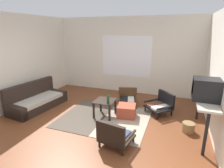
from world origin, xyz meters
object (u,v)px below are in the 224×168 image
(coffee_table, at_px, (105,104))
(glass_bottle, at_px, (108,99))
(armchair_striped_foreground, at_px, (115,136))
(couch, at_px, (37,100))
(armchair_corner, at_px, (161,104))
(clay_vase, at_px, (204,87))
(wicker_basket, at_px, (188,127))
(armchair_by_window, at_px, (128,98))
(crt_television, at_px, (207,89))
(console_shelf, at_px, (204,101))
(ottoman_orange, at_px, (126,111))

(coffee_table, relative_size, glass_bottle, 1.93)
(coffee_table, height_order, armchair_striped_foreground, armchair_striped_foreground)
(couch, relative_size, armchair_corner, 2.14)
(armchair_corner, bearing_deg, clay_vase, -29.08)
(glass_bottle, relative_size, wicker_basket, 1.02)
(armchair_by_window, xyz_separation_m, crt_television, (1.95, -1.31, 0.90))
(armchair_striped_foreground, bearing_deg, glass_bottle, 117.47)
(clay_vase, height_order, wicker_basket, clay_vase)
(armchair_corner, relative_size, glass_bottle, 2.99)
(coffee_table, distance_m, armchair_by_window, 1.04)
(armchair_by_window, bearing_deg, clay_vase, -21.76)
(crt_television, relative_size, wicker_basket, 1.98)
(armchair_by_window, xyz_separation_m, wicker_basket, (1.72, -1.05, -0.11))
(armchair_corner, distance_m, console_shelf, 1.34)
(armchair_by_window, distance_m, glass_bottle, 1.19)
(ottoman_orange, distance_m, wicker_basket, 1.56)
(coffee_table, height_order, wicker_basket, coffee_table)
(armchair_by_window, distance_m, crt_television, 2.52)
(couch, height_order, armchair_corner, couch)
(glass_bottle, bearing_deg, crt_television, -5.01)
(glass_bottle, bearing_deg, ottoman_orange, 38.84)
(glass_bottle, xyz_separation_m, wicker_basket, (1.93, 0.07, -0.46))
(ottoman_orange, bearing_deg, coffee_table, -163.01)
(ottoman_orange, bearing_deg, glass_bottle, -141.16)
(coffee_table, xyz_separation_m, console_shelf, (2.32, -0.11, 0.45))
(console_shelf, distance_m, wicker_basket, 0.73)
(armchair_corner, relative_size, ottoman_orange, 1.79)
(couch, bearing_deg, clay_vase, 4.68)
(glass_bottle, height_order, wicker_basket, glass_bottle)
(ottoman_orange, bearing_deg, couch, -172.59)
(couch, relative_size, armchair_by_window, 2.56)
(armchair_striped_foreground, bearing_deg, wicker_basket, 38.59)
(coffee_table, distance_m, armchair_striped_foreground, 1.39)
(console_shelf, bearing_deg, clay_vase, 90.00)
(armchair_striped_foreground, height_order, glass_bottle, glass_bottle)
(couch, bearing_deg, wicker_basket, 1.25)
(couch, distance_m, console_shelf, 4.47)
(couch, bearing_deg, armchair_striped_foreground, -19.90)
(armchair_corner, bearing_deg, wicker_basket, -48.44)
(coffee_table, height_order, armchair_by_window, armchair_by_window)
(couch, distance_m, glass_bottle, 2.30)
(clay_vase, relative_size, glass_bottle, 1.13)
(clay_vase, xyz_separation_m, wicker_basket, (-0.23, -0.27, -0.91))
(console_shelf, bearing_deg, armchair_striped_foreground, -146.09)
(coffee_table, xyz_separation_m, crt_television, (2.32, -0.34, 0.77))
(couch, height_order, coffee_table, couch)
(armchair_corner, bearing_deg, console_shelf, -41.03)
(couch, xyz_separation_m, ottoman_orange, (2.67, 0.35, -0.07))
(clay_vase, bearing_deg, console_shelf, -90.00)
(coffee_table, xyz_separation_m, glass_bottle, (0.15, -0.15, 0.22))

